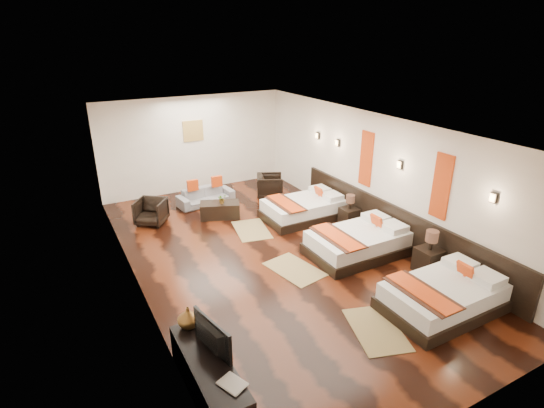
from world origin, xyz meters
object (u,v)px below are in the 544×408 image
figurine (188,317)px  armchair_right (270,186)px  tv (207,338)px  book (225,390)px  bed_mid (358,242)px  armchair_left (151,212)px  bed_far (304,208)px  tv_console (209,377)px  bed_near (444,296)px  table_plant (222,199)px  sofa (206,196)px  nightstand_a (429,257)px  nightstand_b (349,215)px  coffee_table (220,210)px

figurine → armchair_right: size_ratio=0.44×
tv → book: size_ratio=2.54×
bed_mid → armchair_left: bearing=133.7°
bed_far → armchair_left: 3.85m
tv_console → figurine: 0.88m
bed_near → bed_far: bearing=90.0°
tv_console → table_plant: bearing=65.9°
bed_near → tv_console: 4.20m
sofa → armchair_left: bearing=-166.7°
bed_mid → figurine: 4.42m
nightstand_a → armchair_left: size_ratio=1.28×
table_plant → nightstand_b: bearing=-36.7°
bed_mid → nightstand_a: size_ratio=2.35×
tv → armchair_right: size_ratio=1.13×
coffee_table → tv_console: bearing=-113.4°
nightstand_b → bed_mid: bearing=-120.6°
bed_mid → figurine: size_ratio=6.53×
table_plant → tv_console: bearing=-114.1°
bed_near → figurine: figurine is taller
bed_near → nightstand_b: nightstand_b is taller
tv → armchair_right: tv is taller
table_plant → armchair_left: bearing=163.2°
table_plant → sofa: bearing=92.2°
nightstand_b → figurine: figurine is taller
bed_far → nightstand_a: nightstand_a is taller
nightstand_b → armchair_left: bearing=150.4°
book → armchair_right: (4.15, 6.60, -0.23)m
tv → figurine: (-0.05, 0.63, -0.08)m
tv_console → figurine: bearing=90.0°
book → table_plant: table_plant is taller
book → armchair_right: bearing=57.8°
book → sofa: size_ratio=0.21×
figurine → armchair_left: 5.09m
armchair_right → table_plant: bearing=138.1°
coffee_table → armchair_left: bearing=164.8°
bed_mid → armchair_left: (-3.53, 3.70, 0.04)m
nightstand_a → tv: bearing=-171.8°
sofa → coffee_table: bearing=-96.7°
nightstand_b → armchair_right: (-0.80, 2.66, 0.05)m
bed_near → armchair_right: bed_near is taller
tv_console → bed_far: bearing=45.5°
tv_console → table_plant: 5.79m
tv_console → table_plant: (2.36, 5.28, 0.25)m
bed_far → armchair_right: bed_far is taller
nightstand_b → book: (-4.95, -3.94, 0.29)m
bed_mid → tv_console: (-4.20, -2.09, -0.00)m
armchair_left → tv: bearing=-59.6°
bed_near → tv: 4.19m
book → tv_console: bearing=90.0°
nightstand_a → figurine: size_ratio=2.78×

